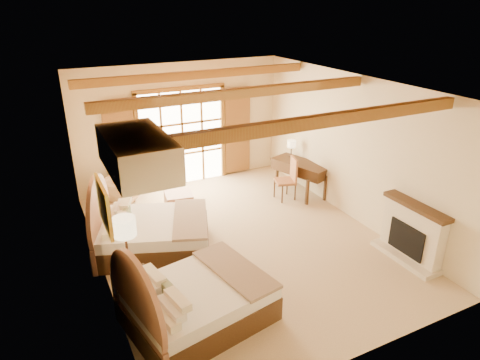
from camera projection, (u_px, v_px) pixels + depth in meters
floor at (241, 241)px, 8.87m from camera, size 7.00×7.00×0.00m
wall_back at (181, 125)px, 11.12m from camera, size 5.50×0.00×5.50m
wall_left at (94, 197)px, 7.11m from camera, size 0.00×7.00×7.00m
wall_right at (353, 149)px, 9.37m from camera, size 0.00×7.00×7.00m
ceiling at (242, 86)px, 7.61m from camera, size 7.00×7.00×0.00m
ceiling_beams at (242, 93)px, 7.66m from camera, size 5.39×4.60×0.18m
french_doors at (183, 139)px, 11.21m from camera, size 3.95×0.08×2.60m
fireplace at (411, 235)px, 8.09m from camera, size 0.46×1.40×1.16m
painting at (104, 206)px, 6.45m from camera, size 0.06×0.95×0.75m
canopy_valance at (137, 153)px, 5.08m from camera, size 0.70×1.40×0.45m
bed_near at (189, 301)px, 6.48m from camera, size 2.36×1.93×1.37m
bed_far at (146, 232)px, 8.35m from camera, size 2.67×2.26×1.41m
nightstand at (133, 294)px, 6.76m from camera, size 0.55×0.55×0.66m
floor_lamp at (125, 233)px, 6.40m from camera, size 0.35×0.35×1.65m
armchair at (118, 192)px, 10.30m from camera, size 1.02×1.02×0.67m
ottoman at (179, 202)px, 10.07m from camera, size 0.71×0.71×0.45m
desk at (300, 176)px, 10.97m from camera, size 1.10×1.64×0.82m
desk_chair at (286, 186)px, 10.63m from camera, size 0.59×0.58×1.07m
desk_lamp at (292, 144)px, 11.08m from camera, size 0.22×0.22×0.44m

